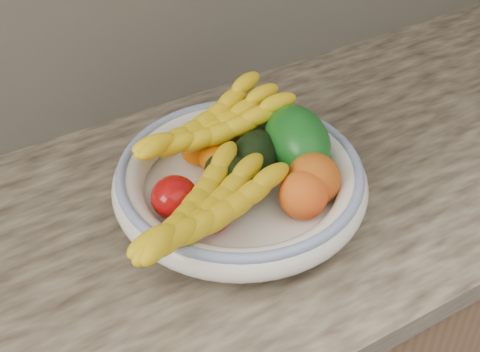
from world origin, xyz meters
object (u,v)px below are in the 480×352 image
object	(u,v)px
green_mango	(297,141)
banana_bunch_back	(211,131)
fruit_bowl	(240,182)
banana_bunch_front	(205,215)

from	to	relation	value
green_mango	banana_bunch_back	distance (m)	0.14
fruit_bowl	banana_bunch_front	bearing A→B (deg)	-144.91
fruit_bowl	green_mango	distance (m)	0.12
green_mango	fruit_bowl	bearing A→B (deg)	-165.13
fruit_bowl	banana_bunch_front	world-z (taller)	banana_bunch_front
green_mango	banana_bunch_front	size ratio (longest dim) A/B	0.48
banana_bunch_back	banana_bunch_front	bearing A→B (deg)	-132.13
fruit_bowl	banana_bunch_back	xyz separation A→B (m)	(0.00, 0.09, 0.04)
green_mango	banana_bunch_back	world-z (taller)	green_mango
fruit_bowl	banana_bunch_back	size ratio (longest dim) A/B	1.31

